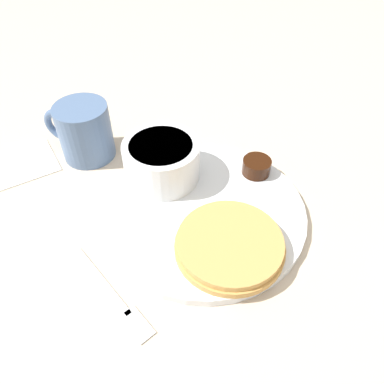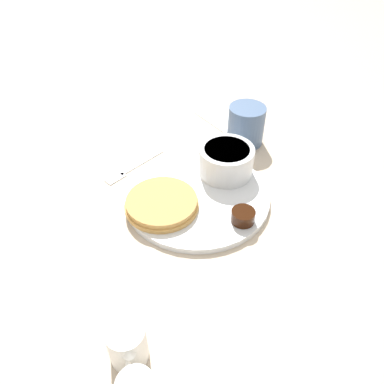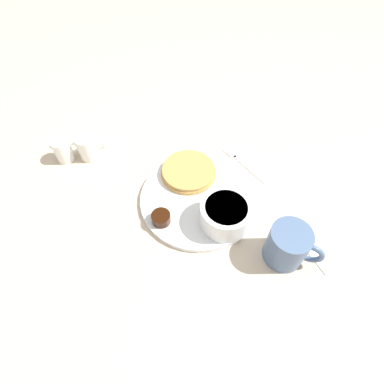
% 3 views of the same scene
% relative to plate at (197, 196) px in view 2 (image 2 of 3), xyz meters
% --- Properties ---
extents(ground_plane, '(4.00, 4.00, 0.00)m').
position_rel_plate_xyz_m(ground_plane, '(0.00, 0.00, -0.01)').
color(ground_plane, '#C6B299').
extents(plate, '(0.27, 0.27, 0.01)m').
position_rel_plate_xyz_m(plate, '(0.00, 0.00, 0.00)').
color(plate, white).
rests_on(plate, ground_plane).
extents(pancake_stack, '(0.13, 0.13, 0.02)m').
position_rel_plate_xyz_m(pancake_stack, '(-0.01, 0.07, 0.01)').
color(pancake_stack, tan).
rests_on(pancake_stack, plate).
extents(bowl, '(0.11, 0.11, 0.06)m').
position_rel_plate_xyz_m(bowl, '(0.04, -0.08, 0.04)').
color(bowl, white).
rests_on(bowl, plate).
extents(syrup_cup, '(0.04, 0.04, 0.02)m').
position_rel_plate_xyz_m(syrup_cup, '(-0.09, -0.05, 0.02)').
color(syrup_cup, black).
rests_on(syrup_cup, plate).
extents(butter_ramekin, '(0.04, 0.04, 0.04)m').
position_rel_plate_xyz_m(butter_ramekin, '(0.04, -0.10, 0.02)').
color(butter_ramekin, white).
rests_on(butter_ramekin, plate).
extents(coffee_mug, '(0.10, 0.08, 0.09)m').
position_rel_plate_xyz_m(coffee_mug, '(0.14, -0.17, 0.04)').
color(coffee_mug, slate).
rests_on(coffee_mug, ground_plane).
extents(creamer_pitcher_near, '(0.08, 0.05, 0.07)m').
position_rel_plate_xyz_m(creamer_pitcher_near, '(-0.25, 0.18, 0.03)').
color(creamer_pitcher_near, white).
rests_on(creamer_pitcher_near, ground_plane).
extents(fork, '(0.08, 0.14, 0.00)m').
position_rel_plate_xyz_m(fork, '(0.12, 0.10, -0.00)').
color(fork, silver).
rests_on(fork, ground_plane).
extents(napkin, '(0.14, 0.12, 0.00)m').
position_rel_plate_xyz_m(napkin, '(0.26, -0.16, -0.00)').
color(napkin, white).
rests_on(napkin, ground_plane).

